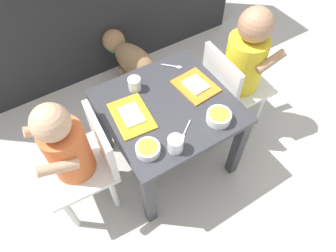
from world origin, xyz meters
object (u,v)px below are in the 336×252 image
Objects in this scene: food_tray_left at (132,116)px; water_cup_left at (175,145)px; dining_table at (168,116)px; dog at (130,57)px; veggie_bowl_near at (148,149)px; seated_child_left at (71,150)px; seated_child_right at (243,61)px; food_tray_right at (196,86)px; spoon_by_left_tray at (184,132)px; veggie_bowl_far at (219,117)px; spoon_by_right_tray at (174,66)px; water_cup_right at (135,85)px.

food_tray_left is 0.24m from water_cup_left.
dining_table reaches higher than dog.
dining_table is 0.26m from veggie_bowl_near.
seated_child_left is 10.40× the size of water_cup_left.
seated_child_right is at bearing 16.60° from veggie_bowl_near.
food_tray_right is at bearing -179.34° from seated_child_right.
spoon_by_left_tray is (0.14, -0.18, -0.00)m from food_tray_left.
spoon_by_left_tray is at bearing -22.30° from seated_child_left.
veggie_bowl_far is at bearing -3.68° from veggie_bowl_near.
seated_child_right is 0.27m from food_tray_right.
spoon_by_right_tray is (-0.01, 0.16, -0.00)m from food_tray_right.
dining_table is 5.40× the size of veggie_bowl_far.
veggie_bowl_near is (-0.09, 0.04, -0.01)m from water_cup_left.
veggie_bowl_far is 1.07× the size of veggie_bowl_near.
spoon_by_left_tray is at bearing -157.96° from seated_child_right.
food_tray_left reaches higher than spoon_by_right_tray.
food_tray_right is at bearing 41.76° from water_cup_left.
spoon_by_right_tray is at bearing 27.50° from food_tray_left.
water_cup_left is at bearing -93.05° from water_cup_right.
water_cup_left is at bearing -114.81° from dining_table.
spoon_by_right_tray is (0.15, 0.18, 0.08)m from dining_table.
veggie_bowl_far is (-0.03, -0.20, 0.02)m from food_tray_right.
dining_table is 0.18m from food_tray_right.
seated_child_right is 11.03× the size of water_cup_left.
veggie_bowl_near is at bearing -134.30° from spoon_by_right_tray.
dining_table is 6.14× the size of spoon_by_left_tray.
water_cup_left is 0.65× the size of veggie_bowl_far.
food_tray_left is at bearing 145.06° from veggie_bowl_far.
veggie_bowl_near reaches higher than dining_table.
seated_child_left is at bearing -177.20° from food_tray_left.
dog is 0.85m from veggie_bowl_near.
water_cup_left is at bearing -148.09° from spoon_by_left_tray.
seated_child_left reaches higher than food_tray_left.
veggie_bowl_far is at bearing -92.78° from spoon_by_right_tray.
food_tray_right is 1.92× the size of veggie_bowl_far.
veggie_bowl_near reaches higher than food_tray_left.
seated_child_left is 0.60m from spoon_by_right_tray.
water_cup_right is at bearing 56.92° from food_tray_left.
food_tray_right is 0.27m from water_cup_right.
veggie_bowl_far is 0.15m from spoon_by_left_tray.
dining_table is 0.18m from food_tray_left.
food_tray_left is at bearing -123.08° from water_cup_right.
water_cup_left is 0.70× the size of veggie_bowl_near.
veggie_bowl_far is (0.29, -0.20, 0.02)m from food_tray_left.
spoon_by_right_tray is at bearing 151.40° from seated_child_right.
food_tray_left is at bearing 106.48° from water_cup_left.
food_tray_right is at bearing 44.98° from spoon_by_left_tray.
veggie_bowl_far reaches higher than veggie_bowl_near.
seated_child_right reaches higher than veggie_bowl_near.
spoon_by_right_tray reaches higher than dog.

